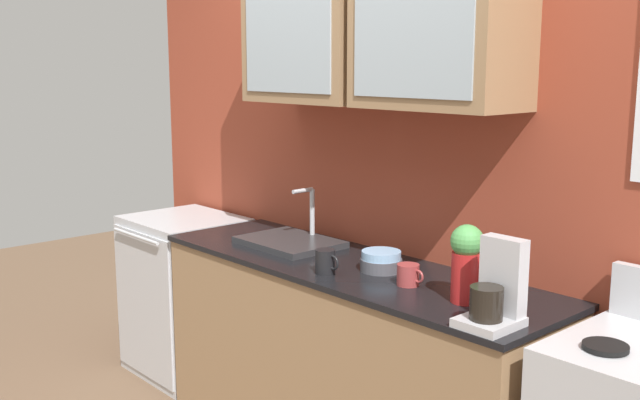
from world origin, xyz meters
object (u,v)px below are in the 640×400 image
vase (466,261)px  cup_near_sink (326,262)px  cup_near_bowls (408,275)px  sink_faucet (290,241)px  dishwasher (186,295)px  coffee_maker (496,293)px  bowl_stack (381,261)px

vase → cup_near_sink: vase is taller
vase → cup_near_bowls: (-0.27, 0.00, -0.11)m
sink_faucet → vase: (1.08, -0.08, 0.13)m
cup_near_sink → dishwasher: (-1.37, 0.16, -0.50)m
cup_near_sink → coffee_maker: bearing=0.3°
cup_near_sink → cup_near_bowls: bearing=20.7°
cup_near_bowls → dishwasher: cup_near_bowls is taller
bowl_stack → dishwasher: size_ratio=0.19×
cup_near_bowls → dishwasher: 1.78m
dishwasher → coffee_maker: bearing=-4.2°
bowl_stack → dishwasher: (-1.49, -0.04, -0.49)m
bowl_stack → cup_near_sink: size_ratio=1.46×
cup_near_bowls → coffee_maker: size_ratio=0.42×
cup_near_sink → cup_near_bowls: (0.34, 0.13, -0.01)m
dishwasher → cup_near_sink: bearing=-6.9°
sink_faucet → coffee_maker: 1.31m
sink_faucet → bowl_stack: bearing=-0.3°
bowl_stack → cup_near_sink: (-0.12, -0.20, 0.01)m
bowl_stack → cup_near_bowls: (0.21, -0.07, 0.00)m
sink_faucet → cup_near_bowls: size_ratio=3.79×
sink_faucet → cup_near_bowls: 0.81m
vase → coffee_maker: bearing=-29.8°
cup_near_sink → coffee_maker: size_ratio=0.41×
cup_near_sink → cup_near_bowls: 0.36m
vase → coffee_maker: size_ratio=0.99×
cup_near_bowls → sink_faucet: bearing=174.7°
sink_faucet → vase: vase is taller
vase → cup_near_sink: bearing=-168.4°
bowl_stack → cup_near_sink: 0.24m
cup_near_bowls → dishwasher: size_ratio=0.13×
cup_near_sink → sink_faucet: bearing=156.7°
dishwasher → coffee_maker: size_ratio=3.12×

